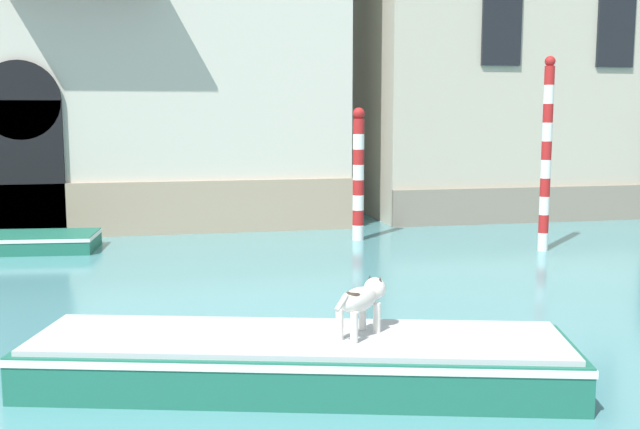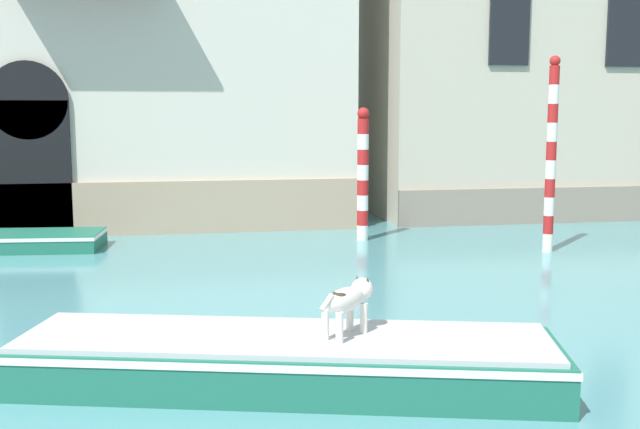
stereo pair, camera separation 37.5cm
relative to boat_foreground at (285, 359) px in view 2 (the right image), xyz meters
The scene contains 5 objects.
palazzo_right 19.49m from the boat_foreground, 51.93° to the left, with size 13.22×6.13×13.45m.
boat_foreground is the anchor object (origin of this frame).
dog_on_deck 1.01m from the boat_foreground, ahead, with size 0.76×0.72×0.64m.
mooring_pole_0 10.31m from the boat_foreground, 46.03° to the left, with size 0.24×0.24×4.40m.
mooring_pole_1 10.23m from the boat_foreground, 71.27° to the left, with size 0.29×0.29×3.28m.
Camera 2 is at (2.72, -2.62, 3.13)m, focal length 42.00 mm.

